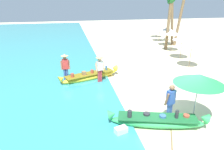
{
  "coord_description": "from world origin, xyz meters",
  "views": [
    {
      "loc": [
        -4.37,
        -7.55,
        4.86
      ],
      "look_at": [
        -2.22,
        2.67,
        0.9
      ],
      "focal_mm": 32.68,
      "sensor_mm": 36.0,
      "label": 1
    }
  ],
  "objects_px": {
    "person_vendor_assistant": "(65,66)",
    "cooler_box": "(121,131)",
    "boat_yellow_midground": "(90,76)",
    "palm_tree_mid_cluster": "(171,4)",
    "paddle": "(172,148)",
    "patio_umbrella_large": "(199,79)",
    "person_vendor_hatted": "(100,68)",
    "person_tourist_customer": "(170,101)",
    "boat_green_foreground": "(157,121)"
  },
  "relations": [
    {
      "from": "patio_umbrella_large",
      "to": "paddle",
      "type": "distance_m",
      "value": 2.91
    },
    {
      "from": "boat_green_foreground",
      "to": "person_vendor_hatted",
      "type": "height_order",
      "value": "person_vendor_hatted"
    },
    {
      "from": "person_tourist_customer",
      "to": "boat_green_foreground",
      "type": "bearing_deg",
      "value": -154.85
    },
    {
      "from": "person_vendor_hatted",
      "to": "boat_green_foreground",
      "type": "bearing_deg",
      "value": -72.3
    },
    {
      "from": "person_vendor_assistant",
      "to": "cooler_box",
      "type": "xyz_separation_m",
      "value": [
        2.01,
        -5.86,
        -0.84
      ]
    },
    {
      "from": "person_tourist_customer",
      "to": "person_vendor_hatted",
      "type": "bearing_deg",
      "value": 115.99
    },
    {
      "from": "boat_green_foreground",
      "to": "person_tourist_customer",
      "type": "relative_size",
      "value": 2.44
    },
    {
      "from": "person_vendor_assistant",
      "to": "cooler_box",
      "type": "height_order",
      "value": "person_vendor_assistant"
    },
    {
      "from": "person_tourist_customer",
      "to": "person_vendor_assistant",
      "type": "relative_size",
      "value": 0.93
    },
    {
      "from": "person_tourist_customer",
      "to": "person_vendor_assistant",
      "type": "distance_m",
      "value": 6.78
    },
    {
      "from": "person_vendor_hatted",
      "to": "person_vendor_assistant",
      "type": "relative_size",
      "value": 0.98
    },
    {
      "from": "palm_tree_mid_cluster",
      "to": "cooler_box",
      "type": "distance_m",
      "value": 15.23
    },
    {
      "from": "boat_green_foreground",
      "to": "patio_umbrella_large",
      "type": "bearing_deg",
      "value": 4.34
    },
    {
      "from": "cooler_box",
      "to": "paddle",
      "type": "distance_m",
      "value": 1.9
    },
    {
      "from": "boat_yellow_midground",
      "to": "paddle",
      "type": "height_order",
      "value": "boat_yellow_midground"
    },
    {
      "from": "person_vendor_assistant",
      "to": "palm_tree_mid_cluster",
      "type": "relative_size",
      "value": 0.32
    },
    {
      "from": "boat_green_foreground",
      "to": "person_vendor_assistant",
      "type": "relative_size",
      "value": 2.26
    },
    {
      "from": "person_tourist_customer",
      "to": "person_vendor_assistant",
      "type": "bearing_deg",
      "value": 128.54
    },
    {
      "from": "person_tourist_customer",
      "to": "palm_tree_mid_cluster",
      "type": "relative_size",
      "value": 0.3
    },
    {
      "from": "person_tourist_customer",
      "to": "patio_umbrella_large",
      "type": "height_order",
      "value": "patio_umbrella_large"
    },
    {
      "from": "boat_green_foreground",
      "to": "cooler_box",
      "type": "height_order",
      "value": "boat_green_foreground"
    },
    {
      "from": "boat_green_foreground",
      "to": "person_vendor_assistant",
      "type": "height_order",
      "value": "person_vendor_assistant"
    },
    {
      "from": "paddle",
      "to": "person_vendor_assistant",
      "type": "bearing_deg",
      "value": 116.87
    },
    {
      "from": "person_tourist_customer",
      "to": "patio_umbrella_large",
      "type": "xyz_separation_m",
      "value": [
        1.03,
        -0.19,
        0.94
      ]
    },
    {
      "from": "cooler_box",
      "to": "person_tourist_customer",
      "type": "bearing_deg",
      "value": -3.21
    },
    {
      "from": "person_vendor_assistant",
      "to": "paddle",
      "type": "height_order",
      "value": "person_vendor_assistant"
    },
    {
      "from": "person_vendor_hatted",
      "to": "cooler_box",
      "type": "bearing_deg",
      "value": -89.86
    },
    {
      "from": "person_tourist_customer",
      "to": "patio_umbrella_large",
      "type": "bearing_deg",
      "value": -10.26
    },
    {
      "from": "patio_umbrella_large",
      "to": "cooler_box",
      "type": "xyz_separation_m",
      "value": [
        -3.25,
        -0.37,
        -1.69
      ]
    },
    {
      "from": "person_tourist_customer",
      "to": "boat_yellow_midground",
      "type": "bearing_deg",
      "value": 118.02
    },
    {
      "from": "boat_yellow_midground",
      "to": "cooler_box",
      "type": "height_order",
      "value": "boat_yellow_midground"
    },
    {
      "from": "boat_yellow_midground",
      "to": "palm_tree_mid_cluster",
      "type": "bearing_deg",
      "value": 38.04
    },
    {
      "from": "palm_tree_mid_cluster",
      "to": "patio_umbrella_large",
      "type": "bearing_deg",
      "value": -111.11
    },
    {
      "from": "cooler_box",
      "to": "person_vendor_assistant",
      "type": "bearing_deg",
      "value": 91.59
    },
    {
      "from": "patio_umbrella_large",
      "to": "person_vendor_assistant",
      "type": "bearing_deg",
      "value": 133.73
    },
    {
      "from": "boat_yellow_midground",
      "to": "paddle",
      "type": "distance_m",
      "value": 7.2
    },
    {
      "from": "person_vendor_hatted",
      "to": "paddle",
      "type": "relative_size",
      "value": 1.03
    },
    {
      "from": "person_vendor_hatted",
      "to": "palm_tree_mid_cluster",
      "type": "xyz_separation_m",
      "value": [
        7.89,
        7.23,
        3.28
      ]
    },
    {
      "from": "boat_yellow_midground",
      "to": "patio_umbrella_large",
      "type": "bearing_deg",
      "value": -54.85
    },
    {
      "from": "palm_tree_mid_cluster",
      "to": "person_vendor_assistant",
      "type": "bearing_deg",
      "value": -146.64
    },
    {
      "from": "person_tourist_customer",
      "to": "paddle",
      "type": "xyz_separation_m",
      "value": [
        -0.69,
        -1.67,
        -0.88
      ]
    },
    {
      "from": "person_vendor_hatted",
      "to": "boat_yellow_midground",
      "type": "bearing_deg",
      "value": 130.51
    },
    {
      "from": "person_vendor_assistant",
      "to": "paddle",
      "type": "bearing_deg",
      "value": -63.13
    },
    {
      "from": "person_tourist_customer",
      "to": "cooler_box",
      "type": "relative_size",
      "value": 3.45
    },
    {
      "from": "person_vendor_hatted",
      "to": "person_tourist_customer",
      "type": "bearing_deg",
      "value": -64.01
    },
    {
      "from": "boat_green_foreground",
      "to": "palm_tree_mid_cluster",
      "type": "relative_size",
      "value": 0.73
    },
    {
      "from": "boat_yellow_midground",
      "to": "person_vendor_assistant",
      "type": "height_order",
      "value": "person_vendor_assistant"
    },
    {
      "from": "person_vendor_assistant",
      "to": "palm_tree_mid_cluster",
      "type": "bearing_deg",
      "value": 33.36
    },
    {
      "from": "person_tourist_customer",
      "to": "paddle",
      "type": "bearing_deg",
      "value": -112.38
    },
    {
      "from": "boat_yellow_midground",
      "to": "person_vendor_assistant",
      "type": "xyz_separation_m",
      "value": [
        -1.45,
        0.09,
        0.76
      ]
    }
  ]
}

